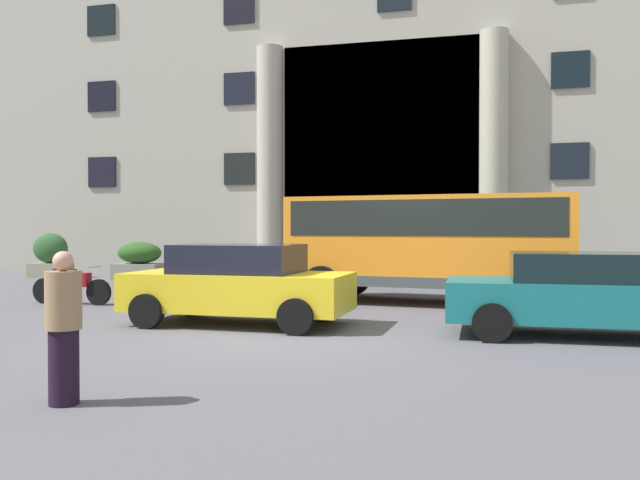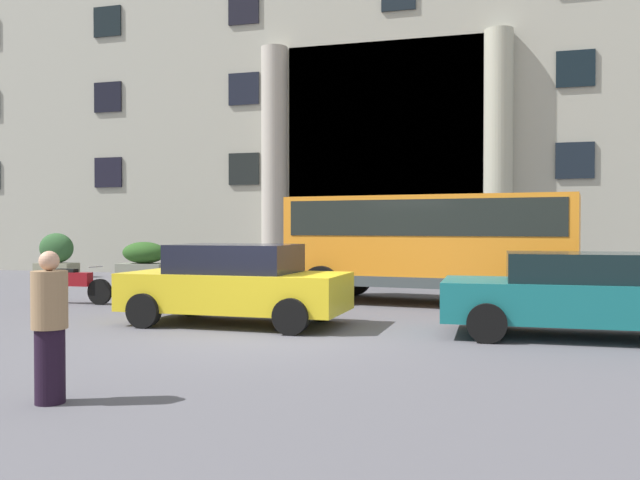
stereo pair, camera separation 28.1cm
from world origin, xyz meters
TOP-DOWN VIEW (x-y plane):
  - ground_plane at (0.00, 0.00)m, footprint 80.00×64.00m
  - office_building_facade at (-0.00, 17.48)m, footprint 43.49×9.73m
  - orange_minibus at (1.99, 5.50)m, footprint 6.77×3.11m
  - hedge_planter_far_east at (1.76, 10.27)m, footprint 2.02×0.87m
  - hedge_planter_entrance_right at (-8.32, 10.10)m, footprint 1.68×0.98m
  - hedge_planter_entrance_left at (-11.94, 10.22)m, footprint 1.42×0.78m
  - parked_compact_extra at (4.97, 1.23)m, footprint 4.55×2.05m
  - parked_sedan_second at (-1.09, 1.10)m, footprint 4.10×2.00m
  - motorcycle_near_kerb at (-2.13, 3.15)m, footprint 1.98×0.55m
  - motorcycle_far_end at (4.76, 2.97)m, footprint 1.90×0.63m
  - scooter_by_planter at (-6.11, 3.14)m, footprint 2.04×0.55m
  - pedestrian_woman_dark_dress at (-0.71, -4.57)m, footprint 0.36×0.36m

SIDE VIEW (x-z plane):
  - ground_plane at x=0.00m, z-range -0.12..0.00m
  - motorcycle_far_end at x=4.76m, z-range 0.01..0.90m
  - motorcycle_near_kerb at x=-2.13m, z-range 0.01..0.90m
  - scooter_by_planter at x=-6.11m, z-range 0.01..0.91m
  - hedge_planter_entrance_right at x=-8.32m, z-range -0.02..1.27m
  - hedge_planter_far_east at x=1.76m, z-range -0.02..1.37m
  - parked_compact_extra at x=4.97m, z-range 0.03..1.41m
  - parked_sedan_second at x=-1.09m, z-range 0.01..1.49m
  - hedge_planter_entrance_left at x=-11.94m, z-range -0.03..1.56m
  - pedestrian_woman_dark_dress at x=-0.71m, z-range 0.00..1.55m
  - orange_minibus at x=1.99m, z-range 0.26..2.78m
  - office_building_facade at x=0.00m, z-range -0.01..18.07m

